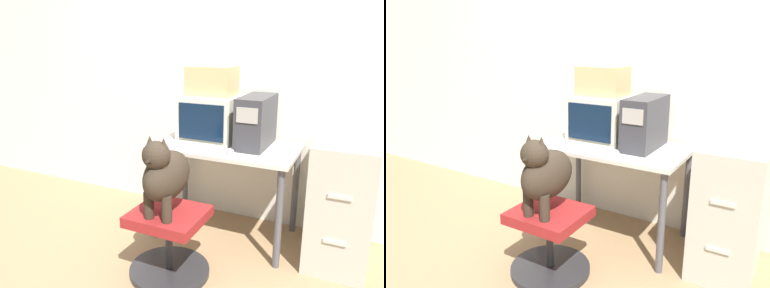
# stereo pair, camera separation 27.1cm
# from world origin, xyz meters

# --- Properties ---
(ground_plane) EXTENTS (12.00, 12.00, 0.00)m
(ground_plane) POSITION_xyz_m (0.00, 0.00, 0.00)
(ground_plane) COLOR #937551
(wall_back) EXTENTS (8.00, 0.05, 2.60)m
(wall_back) POSITION_xyz_m (0.00, 0.74, 1.30)
(wall_back) COLOR silver
(wall_back) RESTS_ON ground_plane
(desk) EXTENTS (1.11, 0.68, 0.76)m
(desk) POSITION_xyz_m (0.00, 0.34, 0.66)
(desk) COLOR beige
(desk) RESTS_ON ground_plane
(crt_monitor) EXTENTS (0.45, 0.42, 0.36)m
(crt_monitor) POSITION_xyz_m (-0.17, 0.45, 0.94)
(crt_monitor) COLOR beige
(crt_monitor) RESTS_ON desk
(pc_tower) EXTENTS (0.21, 0.48, 0.39)m
(pc_tower) POSITION_xyz_m (0.22, 0.40, 0.96)
(pc_tower) COLOR #333338
(pc_tower) RESTS_ON desk
(keyboard) EXTENTS (0.46, 0.16, 0.03)m
(keyboard) POSITION_xyz_m (-0.17, 0.13, 0.78)
(keyboard) COLOR silver
(keyboard) RESTS_ON desk
(computer_mouse) EXTENTS (0.06, 0.04, 0.04)m
(computer_mouse) POSITION_xyz_m (0.12, 0.12, 0.78)
(computer_mouse) COLOR silver
(computer_mouse) RESTS_ON desk
(office_chair) EXTENTS (0.55, 0.55, 0.46)m
(office_chair) POSITION_xyz_m (-0.14, -0.34, 0.24)
(office_chair) COLOR #262628
(office_chair) RESTS_ON ground_plane
(dog) EXTENTS (0.23, 0.48, 0.54)m
(dog) POSITION_xyz_m (-0.14, -0.37, 0.74)
(dog) COLOR #33281E
(dog) RESTS_ON office_chair
(filing_cabinet) EXTENTS (0.41, 0.60, 0.90)m
(filing_cabinet) POSITION_xyz_m (0.88, 0.33, 0.45)
(filing_cabinet) COLOR #B7B2A3
(filing_cabinet) RESTS_ON ground_plane
(cardboard_box) EXTENTS (0.37, 0.27, 0.23)m
(cardboard_box) POSITION_xyz_m (-0.17, 0.46, 1.24)
(cardboard_box) COLOR tan
(cardboard_box) RESTS_ON crt_monitor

